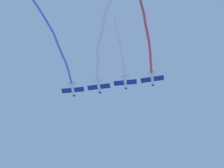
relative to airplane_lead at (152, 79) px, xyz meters
name	(u,v)px	position (x,y,z in m)	size (l,w,h in m)	color
airplane_lead	(152,79)	(0.00, 0.00, 0.00)	(5.83, 7.15, 1.87)	silver
smoke_trail_lead	(147,34)	(12.98, 8.24, 0.69)	(22.36, 13.92, 2.36)	#DB4C4C
airplane_left_wing	(125,82)	(4.66, -7.34, 0.30)	(5.96, 7.00, 1.87)	silver
smoke_trail_left_wing	(117,38)	(17.21, 0.27, 2.35)	(22.29, 11.48, 4.99)	white
airplane_right_wing	(99,86)	(9.31, -14.67, 0.00)	(5.91, 7.06, 1.87)	silver
smoke_trail_right_wing	(101,41)	(20.94, -2.75, -1.54)	(18.36, 22.76, 4.19)	white
airplane_slot	(73,90)	(13.97, -22.00, 0.30)	(5.97, 6.98, 1.87)	silver
smoke_trail_slot	(55,40)	(29.66, -13.87, 1.22)	(28.41, 11.75, 2.83)	#4C75DB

